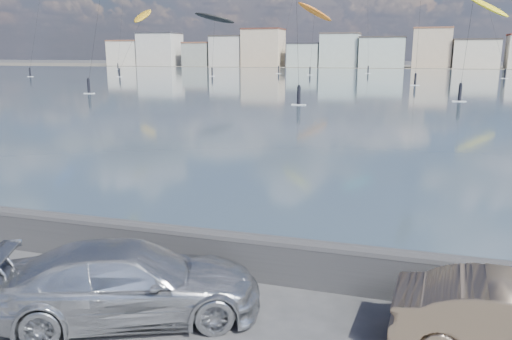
{
  "coord_description": "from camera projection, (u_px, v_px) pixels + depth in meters",
  "views": [
    {
      "loc": [
        4.41,
        -7.18,
        4.93
      ],
      "look_at": [
        1.0,
        4.0,
        2.2
      ],
      "focal_mm": 35.0,
      "sensor_mm": 36.0,
      "label": 1
    }
  ],
  "objects": [
    {
      "name": "ground",
      "position": [
        139.0,
        332.0,
        9.06
      ],
      "size": [
        700.0,
        700.0,
        0.0
      ],
      "primitive_type": "plane",
      "color": "#333335",
      "rests_on": "ground"
    },
    {
      "name": "bay_water",
      "position": [
        386.0,
        81.0,
        94.29
      ],
      "size": [
        500.0,
        177.0,
        0.0
      ],
      "primitive_type": "cube",
      "color": "#38535B",
      "rests_on": "ground"
    },
    {
      "name": "far_shore_strip",
      "position": [
        399.0,
        67.0,
        195.35
      ],
      "size": [
        500.0,
        60.0,
        0.0
      ],
      "primitive_type": "cube",
      "color": "#4C473D",
      "rests_on": "ground"
    },
    {
      "name": "seawall",
      "position": [
        198.0,
        248.0,
        11.44
      ],
      "size": [
        400.0,
        0.36,
        1.08
      ],
      "color": "#28282B",
      "rests_on": "ground"
    },
    {
      "name": "far_buildings",
      "position": [
        403.0,
        51.0,
        180.57
      ],
      "size": [
        240.79,
        13.26,
        14.6
      ],
      "color": "beige",
      "rests_on": "ground"
    },
    {
      "name": "car_silver",
      "position": [
        130.0,
        282.0,
        9.43
      ],
      "size": [
        5.34,
        3.89,
        1.44
      ],
      "primitive_type": "imported",
      "rotation": [
        0.0,
        0.0,
        2.0
      ],
      "color": "silver",
      "rests_on": "ground"
    },
    {
      "name": "kitesurfer_4",
      "position": [
        215.0,
        19.0,
        116.48
      ],
      "size": [
        9.85,
        9.97,
        14.96
      ],
      "color": "black",
      "rests_on": "ground"
    },
    {
      "name": "kitesurfer_15",
      "position": [
        315.0,
        12.0,
        130.04
      ],
      "size": [
        9.91,
        19.56,
        18.6
      ],
      "color": "orange",
      "rests_on": "ground"
    },
    {
      "name": "kitesurfer_16",
      "position": [
        143.0,
        16.0,
        116.26
      ],
      "size": [
        4.37,
        16.39,
        15.87
      ],
      "color": "#BF8C19",
      "rests_on": "ground"
    },
    {
      "name": "kitesurfer_20",
      "position": [
        488.0,
        7.0,
        107.12
      ],
      "size": [
        9.52,
        10.82,
        17.81
      ],
      "color": "yellow",
      "rests_on": "ground"
    }
  ]
}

